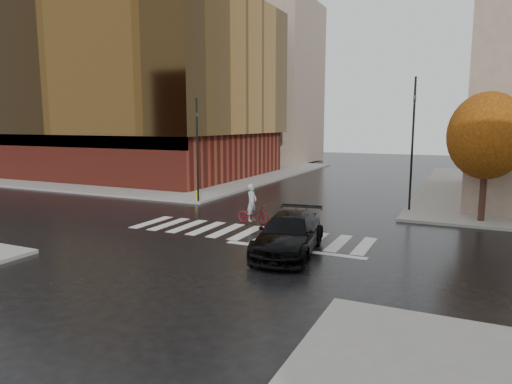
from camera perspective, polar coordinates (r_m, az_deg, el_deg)
ground at (r=21.04m, az=-1.78°, el=-5.42°), size 120.00×120.00×0.00m
sidewalk_nw at (r=49.76m, az=-12.57°, el=2.62°), size 30.00×30.00×0.15m
crosswalk at (r=21.47m, az=-1.18°, el=-5.11°), size 12.00×3.00×0.01m
office_glass at (r=47.90m, az=-16.11°, el=12.10°), size 27.00×19.00×16.00m
building_nw_far at (r=60.91m, az=0.46°, el=13.38°), size 14.00×12.00×20.00m
tree_ne_a at (r=25.64m, az=26.92°, el=6.25°), size 3.80×3.80×6.50m
sedan at (r=18.08m, az=4.14°, el=-5.25°), size 2.90×5.59×1.55m
cyclist at (r=23.35m, az=-0.39°, el=-2.27°), size 1.81×0.72×2.03m
traffic_light_nw at (r=29.04m, az=-7.36°, el=5.90°), size 0.20×0.18×6.48m
traffic_light_ne at (r=27.38m, az=19.02°, el=6.79°), size 0.16×0.19×7.51m
fire_hydrant at (r=29.66m, az=-7.40°, el=-0.37°), size 0.23×0.23×0.64m
manhole at (r=20.67m, az=4.75°, el=-5.69°), size 0.70×0.70×0.01m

